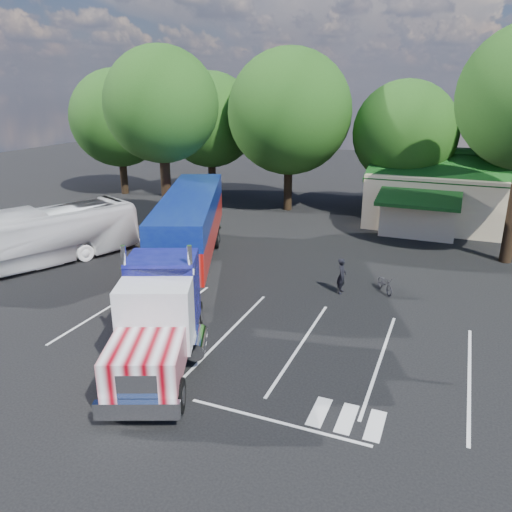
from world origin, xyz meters
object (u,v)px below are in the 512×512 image
at_px(bicycle, 385,283).
at_px(semi_truck, 184,239).
at_px(tour_bus, 35,238).
at_px(silver_sedan, 510,228).
at_px(woman, 342,276).

bearing_deg(bicycle, semi_truck, 165.63).
xyz_separation_m(bicycle, tour_bus, (-19.53, -3.68, 1.23)).
distance_m(bicycle, silver_sedan, 14.54).
xyz_separation_m(semi_truck, woman, (7.82, 2.13, -1.63)).
distance_m(semi_truck, woman, 8.27).
bearing_deg(bicycle, woman, 174.09).
distance_m(semi_truck, silver_sedan, 23.05).
distance_m(bicycle, tour_bus, 19.91).
bearing_deg(woman, silver_sedan, -32.68).
height_order(bicycle, tour_bus, tour_bus).
bearing_deg(semi_truck, silver_sedan, 21.81).
height_order(woman, silver_sedan, woman).
height_order(semi_truck, woman, semi_truck).
bearing_deg(tour_bus, silver_sedan, 57.46).
bearing_deg(silver_sedan, woman, 177.41).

